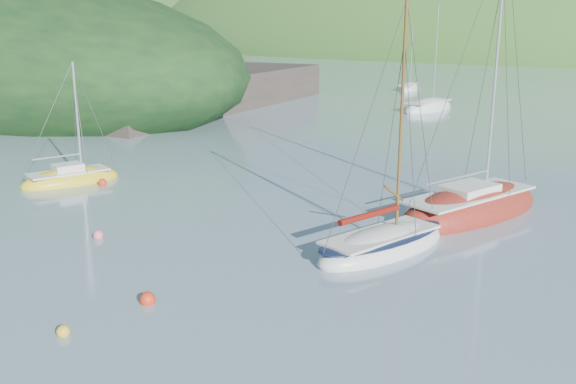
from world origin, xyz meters
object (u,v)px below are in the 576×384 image
Objects in this scene: sailboat_yellow at (71,180)px; distant_sloop_c at (409,89)px; daysailer_white at (382,245)px; sloop_red at (470,211)px; distant_sloop_a at (428,108)px.

sailboat_yellow is 55.25m from distant_sloop_c.
daysailer_white is 6.51m from sloop_red.
daysailer_white is 0.92× the size of distant_sloop_a.
sailboat_yellow is (-18.78, -0.97, -0.05)m from daysailer_white.
distant_sloop_a reaches higher than daysailer_white.
sloop_red is 1.53× the size of distant_sloop_c.
distant_sloop_a is at bearing 133.30° from sloop_red.
distant_sloop_a is (-16.95, 31.35, -0.05)m from sloop_red.
sloop_red is 54.59m from distant_sloop_c.
daysailer_white is 0.76× the size of sloop_red.
sailboat_yellow is at bearing -164.56° from daysailer_white.
distant_sloop_c is at bearing 134.79° from sloop_red.
distant_sloop_a is at bearing 125.47° from daysailer_white.
daysailer_white is at bearing -83.27° from sloop_red.
daysailer_white is 18.80m from sailboat_yellow.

